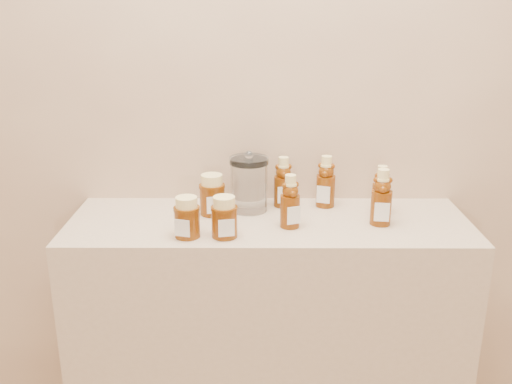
# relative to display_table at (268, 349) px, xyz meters

# --- Properties ---
(wall_back) EXTENTS (3.50, 0.02, 2.70)m
(wall_back) POSITION_rel_display_table_xyz_m (0.00, 0.20, 0.90)
(wall_back) COLOR tan
(wall_back) RESTS_ON ground
(display_table) EXTENTS (1.20, 0.40, 0.90)m
(display_table) POSITION_rel_display_table_xyz_m (0.00, 0.00, 0.00)
(display_table) COLOR tan
(display_table) RESTS_ON ground
(bear_bottle_back_left) EXTENTS (0.07, 0.07, 0.18)m
(bear_bottle_back_left) POSITION_rel_display_table_xyz_m (0.05, 0.13, 0.54)
(bear_bottle_back_left) COLOR #582506
(bear_bottle_back_left) RESTS_ON display_table
(bear_bottle_back_mid) EXTENTS (0.08, 0.08, 0.19)m
(bear_bottle_back_mid) POSITION_rel_display_table_xyz_m (0.18, 0.13, 0.54)
(bear_bottle_back_mid) COLOR #582506
(bear_bottle_back_mid) RESTS_ON display_table
(bear_bottle_back_right) EXTENTS (0.07, 0.07, 0.17)m
(bear_bottle_back_right) POSITION_rel_display_table_xyz_m (0.34, 0.07, 0.53)
(bear_bottle_back_right) COLOR #582506
(bear_bottle_back_right) RESTS_ON display_table
(bear_bottle_front_left) EXTENTS (0.08, 0.08, 0.18)m
(bear_bottle_front_left) POSITION_rel_display_table_xyz_m (0.06, -0.05, 0.54)
(bear_bottle_front_left) COLOR #582506
(bear_bottle_front_left) RESTS_ON display_table
(bear_bottle_front_right) EXTENTS (0.07, 0.07, 0.19)m
(bear_bottle_front_right) POSITION_rel_display_table_xyz_m (0.33, -0.03, 0.54)
(bear_bottle_front_right) COLOR #582506
(bear_bottle_front_right) RESTS_ON display_table
(honey_jar_left) EXTENTS (0.09, 0.09, 0.12)m
(honey_jar_left) POSITION_rel_display_table_xyz_m (-0.23, -0.12, 0.51)
(honey_jar_left) COLOR #582506
(honey_jar_left) RESTS_ON display_table
(honey_jar_back) EXTENTS (0.10, 0.10, 0.13)m
(honey_jar_back) POSITION_rel_display_table_xyz_m (-0.17, 0.05, 0.51)
(honey_jar_back) COLOR #582506
(honey_jar_back) RESTS_ON display_table
(honey_jar_front) EXTENTS (0.09, 0.09, 0.12)m
(honey_jar_front) POSITION_rel_display_table_xyz_m (-0.13, -0.12, 0.51)
(honey_jar_front) COLOR #582506
(honey_jar_front) RESTS_ON display_table
(glass_canister) EXTENTS (0.15, 0.15, 0.19)m
(glass_canister) POSITION_rel_display_table_xyz_m (-0.06, 0.09, 0.54)
(glass_canister) COLOR white
(glass_canister) RESTS_ON display_table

